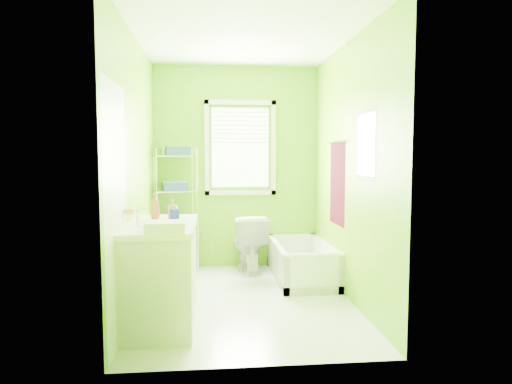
{
  "coord_description": "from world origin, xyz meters",
  "views": [
    {
      "loc": [
        -0.33,
        -4.47,
        1.46
      ],
      "look_at": [
        0.14,
        0.25,
        1.07
      ],
      "focal_mm": 32.0,
      "sensor_mm": 36.0,
      "label": 1
    }
  ],
  "objects": [
    {
      "name": "room_envelope",
      "position": [
        0.0,
        0.0,
        1.55
      ],
      "size": [
        2.14,
        2.94,
        2.62
      ],
      "color": "#65A808",
      "rests_on": "ground"
    },
    {
      "name": "wire_shelf_unit",
      "position": [
        -0.76,
        1.27,
        0.95
      ],
      "size": [
        0.57,
        0.48,
        1.56
      ],
      "color": "silver",
      "rests_on": "ground"
    },
    {
      "name": "door",
      "position": [
        -1.04,
        -1.0,
        1.0
      ],
      "size": [
        0.09,
        0.8,
        2.0
      ],
      "color": "white",
      "rests_on": "ground"
    },
    {
      "name": "toilet",
      "position": [
        0.13,
        1.14,
        0.36
      ],
      "size": [
        0.47,
        0.74,
        0.72
      ],
      "primitive_type": "imported",
      "rotation": [
        0.0,
        0.0,
        3.23
      ],
      "color": "white",
      "rests_on": "ground"
    },
    {
      "name": "window",
      "position": [
        0.05,
        1.42,
        1.61
      ],
      "size": [
        0.92,
        0.05,
        1.22
      ],
      "color": "white",
      "rests_on": "ground"
    },
    {
      "name": "bathtub",
      "position": [
        0.73,
        0.72,
        0.14
      ],
      "size": [
        0.64,
        1.37,
        0.44
      ],
      "color": "white",
      "rests_on": "ground"
    },
    {
      "name": "right_wall_decor",
      "position": [
        1.04,
        -0.02,
        1.32
      ],
      "size": [
        0.04,
        1.48,
        1.17
      ],
      "color": "#430716",
      "rests_on": "ground"
    },
    {
      "name": "ground",
      "position": [
        0.0,
        0.0,
        0.0
      ],
      "size": [
        2.9,
        2.9,
        0.0
      ],
      "primitive_type": "plane",
      "color": "silver",
      "rests_on": "ground"
    },
    {
      "name": "vanity",
      "position": [
        -0.77,
        -0.53,
        0.46
      ],
      "size": [
        0.6,
        1.16,
        1.1
      ],
      "color": "silver",
      "rests_on": "ground"
    }
  ]
}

